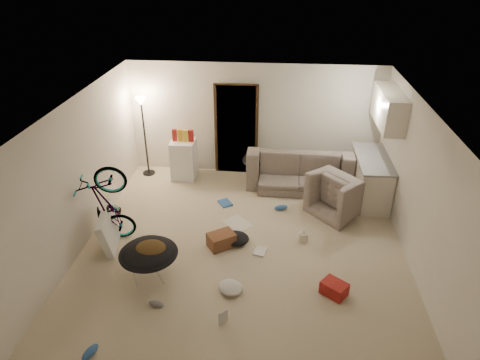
# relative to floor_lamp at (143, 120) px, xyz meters

# --- Properties ---
(floor) EXTENTS (5.50, 6.00, 0.02)m
(floor) POSITION_rel_floor_lamp_xyz_m (2.40, -2.65, -1.32)
(floor) COLOR beige
(floor) RESTS_ON ground
(ceiling) EXTENTS (5.50, 6.00, 0.02)m
(ceiling) POSITION_rel_floor_lamp_xyz_m (2.40, -2.65, 1.20)
(ceiling) COLOR white
(ceiling) RESTS_ON wall_back
(wall_back) EXTENTS (5.50, 0.02, 2.50)m
(wall_back) POSITION_rel_floor_lamp_xyz_m (2.40, 0.36, -0.06)
(wall_back) COLOR silver
(wall_back) RESTS_ON floor
(wall_front) EXTENTS (5.50, 0.02, 2.50)m
(wall_front) POSITION_rel_floor_lamp_xyz_m (2.40, -5.66, -0.06)
(wall_front) COLOR silver
(wall_front) RESTS_ON floor
(wall_left) EXTENTS (0.02, 6.00, 2.50)m
(wall_left) POSITION_rel_floor_lamp_xyz_m (-0.36, -2.65, -0.06)
(wall_left) COLOR silver
(wall_left) RESTS_ON floor
(wall_right) EXTENTS (0.02, 6.00, 2.50)m
(wall_right) POSITION_rel_floor_lamp_xyz_m (5.16, -2.65, -0.06)
(wall_right) COLOR silver
(wall_right) RESTS_ON floor
(doorway) EXTENTS (0.85, 0.10, 2.04)m
(doorway) POSITION_rel_floor_lamp_xyz_m (2.00, 0.32, -0.29)
(doorway) COLOR black
(doorway) RESTS_ON floor
(door_trim) EXTENTS (0.97, 0.04, 2.10)m
(door_trim) POSITION_rel_floor_lamp_xyz_m (2.00, 0.29, -0.29)
(door_trim) COLOR #362313
(door_trim) RESTS_ON floor
(floor_lamp) EXTENTS (0.28, 0.28, 1.81)m
(floor_lamp) POSITION_rel_floor_lamp_xyz_m (0.00, 0.00, 0.00)
(floor_lamp) COLOR black
(floor_lamp) RESTS_ON floor
(kitchen_counter) EXTENTS (0.60, 1.50, 0.88)m
(kitchen_counter) POSITION_rel_floor_lamp_xyz_m (4.83, -0.65, -0.87)
(kitchen_counter) COLOR silver
(kitchen_counter) RESTS_ON floor
(counter_top) EXTENTS (0.64, 1.54, 0.04)m
(counter_top) POSITION_rel_floor_lamp_xyz_m (4.83, -0.65, -0.41)
(counter_top) COLOR gray
(counter_top) RESTS_ON kitchen_counter
(kitchen_uppers) EXTENTS (0.38, 1.40, 0.65)m
(kitchen_uppers) POSITION_rel_floor_lamp_xyz_m (4.96, -0.65, 0.64)
(kitchen_uppers) COLOR silver
(kitchen_uppers) RESTS_ON wall_right
(sofa) EXTENTS (2.22, 0.90, 0.64)m
(sofa) POSITION_rel_floor_lamp_xyz_m (3.41, -0.20, -0.98)
(sofa) COLOR #363E36
(sofa) RESTS_ON floor
(armchair) EXTENTS (1.26, 1.27, 0.62)m
(armchair) POSITION_rel_floor_lamp_xyz_m (4.24, -1.19, -1.00)
(armchair) COLOR #363E36
(armchair) RESTS_ON floor
(bicycle) EXTENTS (1.65, 0.90, 0.90)m
(bicycle) POSITION_rel_floor_lamp_xyz_m (0.10, -2.59, -0.90)
(bicycle) COLOR black
(bicycle) RESTS_ON floor
(book_asset) EXTENTS (0.27, 0.27, 0.02)m
(book_asset) POSITION_rel_floor_lamp_xyz_m (2.22, -4.35, -1.30)
(book_asset) COLOR maroon
(book_asset) RESTS_ON floor
(mini_fridge) EXTENTS (0.53, 0.53, 0.89)m
(mini_fridge) POSITION_rel_floor_lamp_xyz_m (0.87, -0.10, -0.86)
(mini_fridge) COLOR white
(mini_fridge) RESTS_ON floor
(snack_box_0) EXTENTS (0.11, 0.08, 0.30)m
(snack_box_0) POSITION_rel_floor_lamp_xyz_m (0.70, -0.10, -0.31)
(snack_box_0) COLOR maroon
(snack_box_0) RESTS_ON mini_fridge
(snack_box_1) EXTENTS (0.10, 0.08, 0.30)m
(snack_box_1) POSITION_rel_floor_lamp_xyz_m (0.82, -0.10, -0.31)
(snack_box_1) COLOR orange
(snack_box_1) RESTS_ON mini_fridge
(snack_box_2) EXTENTS (0.11, 0.08, 0.30)m
(snack_box_2) POSITION_rel_floor_lamp_xyz_m (0.94, -0.10, -0.31)
(snack_box_2) COLOR gold
(snack_box_2) RESTS_ON mini_fridge
(snack_box_3) EXTENTS (0.11, 0.09, 0.30)m
(snack_box_3) POSITION_rel_floor_lamp_xyz_m (1.06, -0.10, -0.31)
(snack_box_3) COLOR maroon
(snack_box_3) RESTS_ON mini_fridge
(saucer_chair) EXTENTS (0.90, 0.90, 0.64)m
(saucer_chair) POSITION_rel_floor_lamp_xyz_m (1.03, -3.46, -0.93)
(saucer_chair) COLOR silver
(saucer_chair) RESTS_ON floor
(hoodie) EXTENTS (0.53, 0.47, 0.22)m
(hoodie) POSITION_rel_floor_lamp_xyz_m (1.08, -3.49, -0.73)
(hoodie) COLOR #483318
(hoodie) RESTS_ON saucer_chair
(sofa_drape) EXTENTS (0.60, 0.51, 0.28)m
(sofa_drape) POSITION_rel_floor_lamp_xyz_m (2.46, -0.20, -0.77)
(sofa_drape) COLOR black
(sofa_drape) RESTS_ON sofa
(tv_box) EXTENTS (0.42, 0.98, 0.64)m
(tv_box) POSITION_rel_floor_lamp_xyz_m (0.10, -2.67, -0.99)
(tv_box) COLOR silver
(tv_box) RESTS_ON floor
(drink_case_a) EXTENTS (0.55, 0.51, 0.25)m
(drink_case_a) POSITION_rel_floor_lamp_xyz_m (2.03, -2.57, -1.18)
(drink_case_a) COLOR brown
(drink_case_a) RESTS_ON floor
(drink_case_b) EXTENTS (0.45, 0.43, 0.21)m
(drink_case_b) POSITION_rel_floor_lamp_xyz_m (3.85, -3.57, -1.20)
(drink_case_b) COLOR maroon
(drink_case_b) RESTS_ON floor
(juicer) EXTENTS (0.17, 0.17, 0.24)m
(juicer) POSITION_rel_floor_lamp_xyz_m (3.44, -2.29, -1.21)
(juicer) COLOR beige
(juicer) RESTS_ON floor
(newspaper) EXTENTS (0.62, 0.62, 0.01)m
(newspaper) POSITION_rel_floor_lamp_xyz_m (2.23, -1.85, -1.30)
(newspaper) COLOR silver
(newspaper) RESTS_ON floor
(book_blue) EXTENTS (0.35, 0.37, 0.03)m
(book_blue) POSITION_rel_floor_lamp_xyz_m (1.91, -1.16, -1.29)
(book_blue) COLOR #2B569C
(book_blue) RESTS_ON floor
(book_white) EXTENTS (0.25, 0.30, 0.02)m
(book_white) POSITION_rel_floor_lamp_xyz_m (2.71, -2.67, -1.30)
(book_white) COLOR silver
(book_white) RESTS_ON floor
(shoe_0) EXTENTS (0.30, 0.20, 0.10)m
(shoe_0) POSITION_rel_floor_lamp_xyz_m (3.04, -1.28, -1.26)
(shoe_0) COLOR #2B569C
(shoe_0) RESTS_ON floor
(shoe_2) EXTENTS (0.20, 0.30, 0.10)m
(shoe_2) POSITION_rel_floor_lamp_xyz_m (0.66, -4.98, -1.26)
(shoe_2) COLOR #2B569C
(shoe_2) RESTS_ON floor
(shoe_3) EXTENTS (0.26, 0.16, 0.09)m
(shoe_3) POSITION_rel_floor_lamp_xyz_m (1.28, -4.07, -1.26)
(shoe_3) COLOR slate
(shoe_3) RESTS_ON floor
(clothes_lump_a) EXTENTS (0.55, 0.49, 0.16)m
(clothes_lump_a) POSITION_rel_floor_lamp_xyz_m (2.25, -2.43, -1.23)
(clothes_lump_a) COLOR black
(clothes_lump_a) RESTS_ON floor
(clothes_lump_c) EXTENTS (0.51, 0.50, 0.12)m
(clothes_lump_c) POSITION_rel_floor_lamp_xyz_m (2.30, -3.65, -1.25)
(clothes_lump_c) COLOR silver
(clothes_lump_c) RESTS_ON floor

